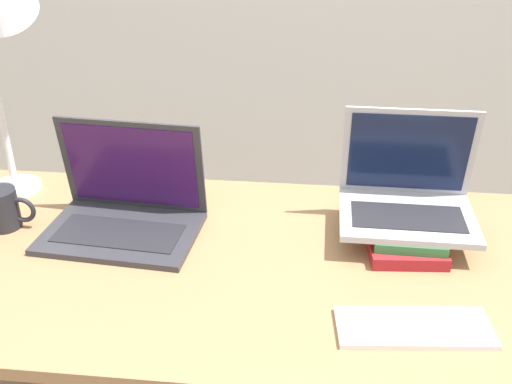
% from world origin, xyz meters
% --- Properties ---
extents(desk, '(1.61, 0.80, 0.75)m').
position_xyz_m(desk, '(0.00, 0.40, 0.68)').
color(desk, '#9E754C').
rests_on(desk, ground_plane).
extents(laptop_left, '(0.40, 0.29, 0.27)m').
position_xyz_m(laptop_left, '(-0.30, 0.50, 0.81)').
color(laptop_left, '#333338').
rests_on(laptop_left, desk).
extents(book_stack, '(0.20, 0.29, 0.06)m').
position_xyz_m(book_stack, '(0.40, 0.53, 0.78)').
color(book_stack, maroon).
rests_on(book_stack, desk).
extents(laptop_on_books, '(0.33, 0.25, 0.26)m').
position_xyz_m(laptop_on_books, '(0.40, 0.56, 0.86)').
color(laptop_on_books, '#B2B2B7').
rests_on(laptop_on_books, book_stack).
extents(wireless_keyboard, '(0.32, 0.15, 0.01)m').
position_xyz_m(wireless_keyboard, '(0.38, 0.19, 0.76)').
color(wireless_keyboard, white).
rests_on(wireless_keyboard, desk).
extents(mug, '(0.13, 0.08, 0.10)m').
position_xyz_m(mug, '(-0.61, 0.48, 0.81)').
color(mug, '#232328').
rests_on(mug, desk).
extents(desk_lamp, '(0.23, 0.20, 0.63)m').
position_xyz_m(desk_lamp, '(-0.61, 0.65, 1.23)').
color(desk_lamp, white).
rests_on(desk_lamp, desk).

